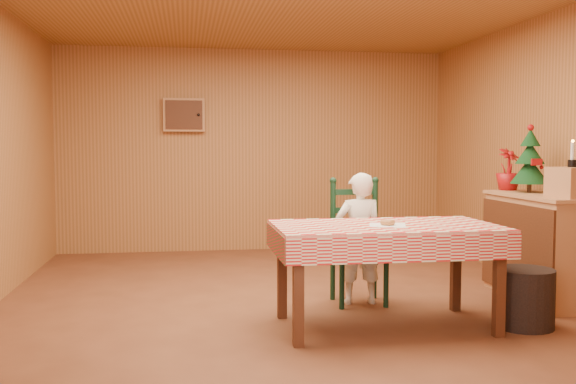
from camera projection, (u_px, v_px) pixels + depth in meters
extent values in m
plane|color=brown|center=(292.00, 304.00, 5.48)|extent=(6.00, 6.00, 0.00)
cube|color=#A96E3D|center=(254.00, 150.00, 8.34)|extent=(5.00, 0.10, 2.60)
cube|color=#A96E3D|center=(565.00, 152.00, 5.78)|extent=(0.10, 6.00, 2.60)
cube|color=tan|center=(184.00, 115.00, 8.11)|extent=(0.52, 0.08, 0.42)
cube|color=#4E2615|center=(184.00, 115.00, 8.07)|extent=(0.46, 0.02, 0.36)
sphere|color=black|center=(198.00, 115.00, 8.08)|extent=(0.04, 0.04, 0.04)
cube|color=#4E2615|center=(385.00, 231.00, 4.75)|extent=(1.60, 0.90, 0.06)
cube|color=#4E2615|center=(298.00, 296.00, 4.30)|extent=(0.07, 0.07, 0.69)
cube|color=#4E2615|center=(499.00, 289.00, 4.52)|extent=(0.07, 0.07, 0.69)
cube|color=#4E2615|center=(282.00, 274.00, 5.02)|extent=(0.07, 0.07, 0.69)
cube|color=#4E2615|center=(456.00, 269.00, 5.25)|extent=(0.07, 0.07, 0.69)
cube|color=red|center=(385.00, 226.00, 4.74)|extent=(1.64, 0.94, 0.02)
cube|color=red|center=(407.00, 249.00, 4.29)|extent=(1.64, 0.02, 0.18)
cube|color=red|center=(368.00, 231.00, 5.21)|extent=(1.64, 0.02, 0.18)
cube|color=#2F5728|center=(276.00, 242.00, 4.62)|extent=(0.02, 0.94, 0.18)
cube|color=#2F5728|center=(489.00, 237.00, 4.88)|extent=(0.02, 0.94, 0.18)
cube|color=black|center=(359.00, 254.00, 5.49)|extent=(0.44, 0.40, 0.04)
cylinder|color=black|center=(342.00, 285.00, 5.30)|extent=(0.04, 0.04, 0.41)
cylinder|color=black|center=(386.00, 283.00, 5.36)|extent=(0.04, 0.04, 0.41)
cylinder|color=black|center=(333.00, 277.00, 5.64)|extent=(0.04, 0.04, 0.41)
cylinder|color=black|center=(374.00, 275.00, 5.70)|extent=(0.04, 0.04, 0.41)
cylinder|color=black|center=(333.00, 215.00, 5.60)|extent=(0.05, 0.05, 0.60)
sphere|color=black|center=(333.00, 181.00, 5.58)|extent=(0.06, 0.06, 0.06)
cylinder|color=black|center=(375.00, 214.00, 5.66)|extent=(0.05, 0.05, 0.60)
sphere|color=black|center=(375.00, 180.00, 5.64)|extent=(0.06, 0.06, 0.06)
cube|color=black|center=(354.00, 228.00, 5.64)|extent=(0.38, 0.03, 0.05)
cube|color=black|center=(354.00, 210.00, 5.63)|extent=(0.38, 0.03, 0.05)
cube|color=black|center=(354.00, 192.00, 5.62)|extent=(0.38, 0.03, 0.05)
imported|color=white|center=(359.00, 238.00, 5.48)|extent=(0.41, 0.27, 1.12)
cube|color=white|center=(388.00, 225.00, 4.69)|extent=(0.33, 0.33, 0.00)
torus|color=#B47640|center=(388.00, 222.00, 4.69)|extent=(0.11, 0.11, 0.04)
cube|color=tan|center=(543.00, 248.00, 5.65)|extent=(0.50, 1.20, 0.90)
cube|color=tan|center=(544.00, 196.00, 5.62)|extent=(0.54, 1.24, 0.03)
cube|color=#4E2615|center=(515.00, 249.00, 5.61)|extent=(0.02, 1.20, 0.80)
cube|color=tan|center=(572.00, 182.00, 5.21)|extent=(0.35, 0.35, 0.25)
cylinder|color=#4E2615|center=(529.00, 188.00, 5.86)|extent=(0.04, 0.04, 0.08)
cone|color=#0B3315|center=(530.00, 170.00, 5.85)|extent=(0.34, 0.34, 0.24)
cone|color=#0B3315|center=(530.00, 153.00, 5.84)|extent=(0.26, 0.26, 0.20)
cone|color=#0B3315|center=(530.00, 137.00, 5.83)|extent=(0.18, 0.18, 0.16)
sphere|color=#9C0E10|center=(531.00, 128.00, 5.82)|extent=(0.06, 0.06, 0.06)
cube|color=#9C0E10|center=(537.00, 162.00, 5.69)|extent=(0.10, 0.02, 0.06)
sphere|color=#9C0E10|center=(541.00, 167.00, 5.80)|extent=(0.04, 0.04, 0.04)
sphere|color=#9C0E10|center=(520.00, 159.00, 5.88)|extent=(0.04, 0.04, 0.04)
sphere|color=#9C0E10|center=(529.00, 148.00, 5.93)|extent=(0.04, 0.04, 0.04)
imported|color=#9C0E10|center=(508.00, 169.00, 6.14)|extent=(0.29, 0.29, 0.40)
cylinder|color=black|center=(572.00, 163.00, 5.20)|extent=(0.07, 0.07, 0.06)
cylinder|color=white|center=(573.00, 151.00, 5.20)|extent=(0.03, 0.03, 0.14)
sphere|color=orange|center=(573.00, 141.00, 5.19)|extent=(0.02, 0.02, 0.02)
cylinder|color=black|center=(524.00, 298.00, 4.78)|extent=(0.49, 0.49, 0.44)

